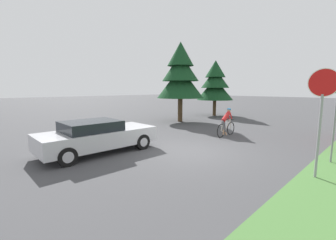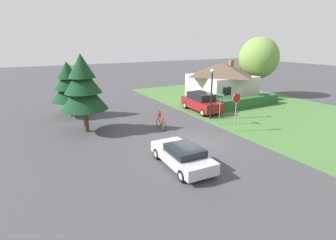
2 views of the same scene
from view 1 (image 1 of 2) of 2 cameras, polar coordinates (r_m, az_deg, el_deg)
ground_plane at (r=9.26m, az=5.30°, el=-7.98°), size 140.00×140.00×0.00m
sedan_left_lane at (r=9.40m, az=-17.56°, el=-3.93°), size 2.08×4.57×1.29m
cyclist at (r=12.46m, az=14.55°, el=-0.68°), size 0.44×1.71×1.52m
stop_sign at (r=7.51m, az=34.52°, el=4.10°), size 0.78×0.07×3.09m
street_name_sign at (r=9.43m, az=36.87°, el=2.35°), size 0.90×0.90×2.71m
conifer_tall_near at (r=17.47m, az=3.17°, el=11.51°), size 3.57×3.57×6.04m
conifer_tall_far at (r=21.76m, az=11.88°, el=9.15°), size 3.36×3.36×5.16m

